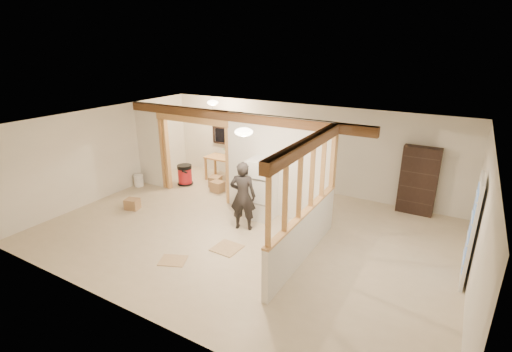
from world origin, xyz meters
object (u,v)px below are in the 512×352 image
Objects in this scene: work_table at (225,169)px; bookshelf at (418,181)px; refrigerator at (262,189)px; shop_vac at (185,175)px; woman at (243,196)px.

bookshelf is (5.56, 0.44, 0.49)m from work_table.
refrigerator is at bearing -145.99° from bookshelf.
shop_vac is (-0.86, -0.91, -0.07)m from work_table.
work_table is at bearing -175.46° from bookshelf.
woman is (-0.09, -0.72, 0.07)m from refrigerator.
bookshelf is (3.26, 2.20, 0.12)m from refrigerator.
woman reaches higher than work_table.
refrigerator is at bearing -36.83° from work_table.
refrigerator is at bearing -14.93° from shop_vac.
bookshelf reaches higher than work_table.
woman reaches higher than shop_vac.
work_table is 0.69× the size of bookshelf.
work_table is 1.92× the size of shop_vac.
refrigerator reaches higher than shop_vac.
woman is at bearing -26.99° from shop_vac.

